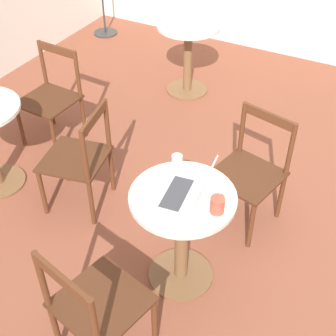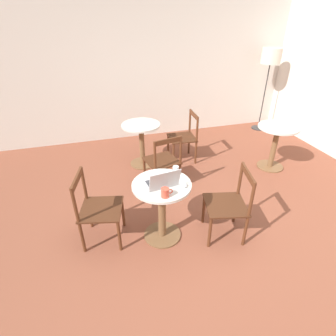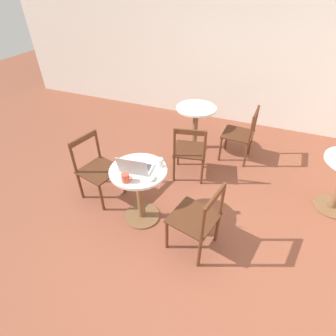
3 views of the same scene
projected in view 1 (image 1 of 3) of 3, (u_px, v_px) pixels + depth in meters
name	position (u px, v px, depth m)	size (l,w,h in m)	color
ground_plane	(222.00, 244.00, 3.43)	(16.00, 16.00, 0.00)	brown
cafe_table_near	(182.00, 223.00, 2.90)	(0.64, 0.64, 0.75)	brown
cafe_table_mid	(188.00, 46.00, 4.80)	(0.64, 0.64, 0.75)	brown
chair_near_left	(95.00, 307.00, 2.53)	(0.55, 0.55, 0.87)	#562D19
chair_near_right	(250.00, 172.00, 3.39)	(0.55, 0.55, 0.87)	#562D19
chair_far_front	(80.00, 159.00, 3.50)	(0.54, 0.54, 0.87)	#562D19
chair_far_right	(52.00, 97.00, 4.17)	(0.48, 0.48, 0.87)	#562D19
laptop	(187.00, 192.00, 2.70)	(0.37, 0.32, 0.23)	#B7B7BC
mouse	(214.00, 177.00, 2.85)	(0.06, 0.10, 0.03)	#B7B7BC
mug	(218.00, 205.00, 2.61)	(0.12, 0.08, 0.10)	#C64C38
drinking_glass	(177.00, 162.00, 2.90)	(0.07, 0.07, 0.10)	silver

